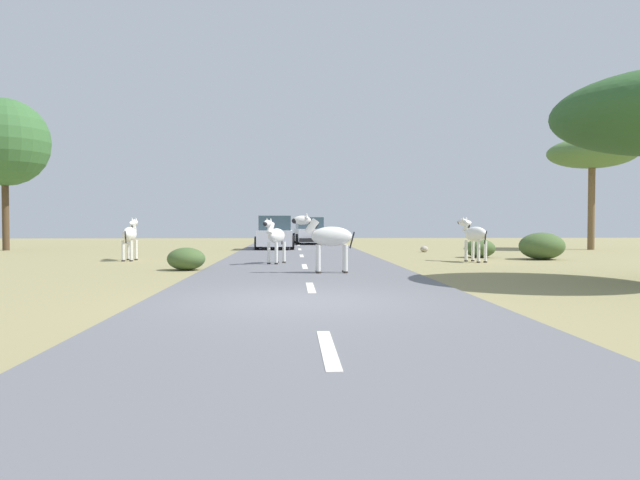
{
  "coord_description": "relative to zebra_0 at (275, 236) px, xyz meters",
  "views": [
    {
      "loc": [
        -0.12,
        -10.27,
        1.4
      ],
      "look_at": [
        0.83,
        9.82,
        0.83
      ],
      "focal_mm": 32.97,
      "sensor_mm": 36.0,
      "label": 1
    }
  ],
  "objects": [
    {
      "name": "tree_0",
      "position": [
        -14.21,
        11.37,
        4.59
      ],
      "size": [
        4.48,
        4.48,
        7.81
      ],
      "color": "#4C3823",
      "rests_on": "ground_plane"
    },
    {
      "name": "bush_1",
      "position": [
        8.21,
        3.93,
        -0.59
      ],
      "size": [
        1.25,
        1.12,
        0.75
      ],
      "primitive_type": "ellipsoid",
      "color": "#425B2D",
      "rests_on": "ground_plane"
    },
    {
      "name": "car_1",
      "position": [
        -0.34,
        11.65,
        -0.11
      ],
      "size": [
        2.03,
        4.35,
        1.74
      ],
      "rotation": [
        0.0,
        0.0,
        -0.0
      ],
      "color": "silver",
      "rests_on": "road"
    },
    {
      "name": "rock_1",
      "position": [
        6.96,
        8.53,
        -0.81
      ],
      "size": [
        0.38,
        0.32,
        0.3
      ],
      "primitive_type": "ellipsoid",
      "color": "#A89E8C",
      "rests_on": "ground_plane"
    },
    {
      "name": "ground_plane",
      "position": [
        0.69,
        -9.36,
        -0.96
      ],
      "size": [
        90.0,
        90.0,
        0.0
      ],
      "primitive_type": "plane",
      "color": "#8E8456"
    },
    {
      "name": "zebra_0",
      "position": [
        0.0,
        0.0,
        0.0
      ],
      "size": [
        0.83,
        1.54,
        1.53
      ],
      "rotation": [
        0.0,
        0.0,
        2.77
      ],
      "color": "silver",
      "rests_on": "road"
    },
    {
      "name": "bush_0",
      "position": [
        -2.6,
        -1.99,
        -0.62
      ],
      "size": [
        1.13,
        1.02,
        0.68
      ],
      "primitive_type": "ellipsoid",
      "color": "#425B2D",
      "rests_on": "ground_plane"
    },
    {
      "name": "zebra_3",
      "position": [
        1.54,
        -3.7,
        0.06
      ],
      "size": [
        1.73,
        0.48,
        1.63
      ],
      "rotation": [
        0.0,
        0.0,
        1.6
      ],
      "color": "silver",
      "rests_on": "road"
    },
    {
      "name": "bush_3",
      "position": [
        10.21,
        2.6,
        -0.44
      ],
      "size": [
        1.74,
        1.56,
        1.04
      ],
      "primitive_type": "ellipsoid",
      "color": "#425B2D",
      "rests_on": "ground_plane"
    },
    {
      "name": "car_0",
      "position": [
        1.7,
        18.85,
        -0.11
      ],
      "size": [
        2.26,
        4.45,
        1.74
      ],
      "rotation": [
        0.0,
        0.0,
        3.21
      ],
      "color": "silver",
      "rests_on": "road"
    },
    {
      "name": "lane_markings",
      "position": [
        0.95,
        -10.36,
        -0.91
      ],
      "size": [
        0.16,
        56.0,
        0.01
      ],
      "color": "silver",
      "rests_on": "road"
    },
    {
      "name": "tree_3",
      "position": [
        16.41,
        10.79,
        4.11
      ],
      "size": [
        4.56,
        4.56,
        5.92
      ],
      "color": "brown",
      "rests_on": "ground_plane"
    },
    {
      "name": "zebra_1",
      "position": [
        7.14,
        1.3,
        0.02
      ],
      "size": [
        0.82,
        1.7,
        1.65
      ],
      "rotation": [
        0.0,
        0.0,
        0.31
      ],
      "color": "silver",
      "rests_on": "ground_plane"
    },
    {
      "name": "road",
      "position": [
        0.95,
        -9.36,
        -0.94
      ],
      "size": [
        6.0,
        64.0,
        0.05
      ],
      "primitive_type": "cube",
      "color": "slate",
      "rests_on": "ground_plane"
    },
    {
      "name": "zebra_2",
      "position": [
        -5.51,
        2.65,
        0.01
      ],
      "size": [
        0.47,
        1.73,
        1.63
      ],
      "rotation": [
        0.0,
        0.0,
        0.02
      ],
      "color": "silver",
      "rests_on": "ground_plane"
    }
  ]
}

